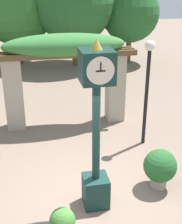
{
  "coord_description": "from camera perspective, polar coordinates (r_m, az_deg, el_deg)",
  "views": [
    {
      "loc": [
        -1.1,
        -5.43,
        4.48
      ],
      "look_at": [
        0.07,
        0.33,
        1.94
      ],
      "focal_mm": 50.0,
      "sensor_mm": 36.0,
      "label": 1
    }
  ],
  "objects": [
    {
      "name": "pedestal_clock",
      "position": [
        6.0,
        0.95,
        -2.8
      ],
      "size": [
        0.59,
        0.64,
        3.53
      ],
      "color": "#14332D",
      "rests_on": "ground"
    },
    {
      "name": "potted_plant_near_right",
      "position": [
        7.34,
        12.49,
        -9.81
      ],
      "size": [
        0.76,
        0.76,
        0.95
      ],
      "color": "gray",
      "rests_on": "ground"
    },
    {
      "name": "pergola",
      "position": [
        9.79,
        -4.77,
        9.5
      ],
      "size": [
        4.44,
        1.16,
        2.95
      ],
      "color": "#A89E89",
      "rests_on": "ground"
    },
    {
      "name": "tree_line",
      "position": [
        17.31,
        -10.21,
        18.34
      ],
      "size": [
        12.69,
        4.98,
        5.43
      ],
      "color": "brown",
      "rests_on": "ground"
    },
    {
      "name": "ground_plane",
      "position": [
        7.13,
        -0.03,
        -15.58
      ],
      "size": [
        60.0,
        60.0,
        0.0
      ],
      "primitive_type": "plane",
      "color": "#7F6B5B"
    },
    {
      "name": "lamp_post",
      "position": [
        8.6,
        10.34,
        6.39
      ],
      "size": [
        0.28,
        0.28,
        3.0
      ],
      "color": "black",
      "rests_on": "ground"
    }
  ]
}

